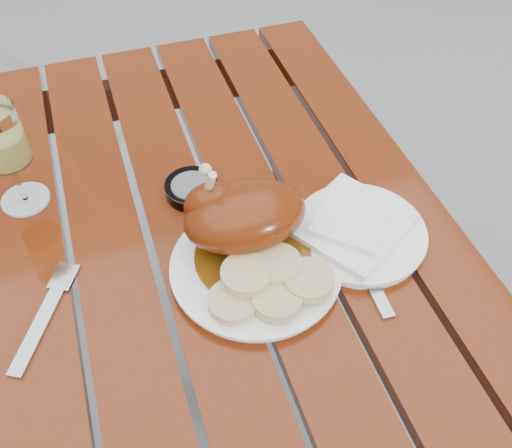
{
  "coord_description": "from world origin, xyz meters",
  "views": [
    {
      "loc": [
        -0.08,
        -0.5,
        1.4
      ],
      "look_at": [
        0.1,
        0.02,
        0.78
      ],
      "focal_mm": 40.0,
      "sensor_mm": 36.0,
      "label": 1
    }
  ],
  "objects_px": {
    "wine_glass": "(8,159)",
    "ashtray": "(192,189)",
    "table": "(212,383)",
    "dinner_plate": "(256,268)",
    "side_plate": "(359,234)"
  },
  "relations": [
    {
      "from": "wine_glass",
      "to": "ashtray",
      "type": "height_order",
      "value": "wine_glass"
    },
    {
      "from": "table",
      "to": "wine_glass",
      "type": "relative_size",
      "value": 6.75
    },
    {
      "from": "dinner_plate",
      "to": "wine_glass",
      "type": "bearing_deg",
      "value": 140.6
    },
    {
      "from": "table",
      "to": "side_plate",
      "type": "distance_m",
      "value": 0.45
    },
    {
      "from": "wine_glass",
      "to": "table",
      "type": "bearing_deg",
      "value": -43.14
    },
    {
      "from": "table",
      "to": "side_plate",
      "type": "relative_size",
      "value": 6.01
    },
    {
      "from": "dinner_plate",
      "to": "side_plate",
      "type": "relative_size",
      "value": 1.22
    },
    {
      "from": "dinner_plate",
      "to": "wine_glass",
      "type": "distance_m",
      "value": 0.4
    },
    {
      "from": "table",
      "to": "dinner_plate",
      "type": "bearing_deg",
      "value": -25.6
    },
    {
      "from": "table",
      "to": "ashtray",
      "type": "bearing_deg",
      "value": 78.76
    },
    {
      "from": "dinner_plate",
      "to": "wine_glass",
      "type": "height_order",
      "value": "wine_glass"
    },
    {
      "from": "dinner_plate",
      "to": "wine_glass",
      "type": "xyz_separation_m",
      "value": [
        -0.3,
        0.25,
        0.08
      ]
    },
    {
      "from": "table",
      "to": "dinner_plate",
      "type": "xyz_separation_m",
      "value": [
        0.08,
        -0.04,
        0.38
      ]
    },
    {
      "from": "table",
      "to": "ashtray",
      "type": "distance_m",
      "value": 0.41
    },
    {
      "from": "wine_glass",
      "to": "side_plate",
      "type": "bearing_deg",
      "value": -26.85
    }
  ]
}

